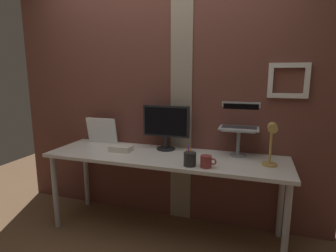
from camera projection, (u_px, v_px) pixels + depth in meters
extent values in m
plane|color=brown|center=(149.00, 231.00, 2.61)|extent=(6.00, 6.00, 0.00)
cube|color=brown|center=(163.00, 95.00, 2.76)|extent=(3.28, 0.12, 2.53)
cube|color=gray|center=(181.00, 96.00, 2.63)|extent=(0.21, 0.01, 2.53)
cube|color=white|center=(290.00, 65.00, 2.28)|extent=(0.33, 0.03, 0.04)
cube|color=white|center=(287.00, 96.00, 2.33)|extent=(0.33, 0.03, 0.04)
cube|color=white|center=(270.00, 80.00, 2.35)|extent=(0.04, 0.03, 0.21)
cube|color=white|center=(307.00, 81.00, 2.26)|extent=(0.04, 0.03, 0.21)
cube|color=silver|center=(165.00, 157.00, 2.47)|extent=(2.16, 0.62, 0.03)
cylinder|color=#B2B2B7|center=(55.00, 192.00, 2.62)|extent=(0.05, 0.05, 0.72)
cylinder|color=#B2B2B7|center=(286.00, 229.00, 2.00)|extent=(0.05, 0.05, 0.72)
cylinder|color=#B2B2B7|center=(86.00, 174.00, 3.08)|extent=(0.05, 0.05, 0.72)
cylinder|color=#B2B2B7|center=(281.00, 199.00, 2.46)|extent=(0.05, 0.05, 0.72)
cylinder|color=black|center=(166.00, 149.00, 2.66)|extent=(0.18, 0.18, 0.01)
cylinder|color=black|center=(166.00, 142.00, 2.65)|extent=(0.04, 0.04, 0.12)
cube|color=black|center=(166.00, 121.00, 2.61)|extent=(0.45, 0.04, 0.30)
cube|color=black|center=(165.00, 122.00, 2.59)|extent=(0.42, 0.00, 0.26)
cylinder|color=gray|center=(238.00, 155.00, 2.45)|extent=(0.14, 0.14, 0.01)
cylinder|color=gray|center=(238.00, 142.00, 2.43)|extent=(0.03, 0.03, 0.22)
cube|color=gray|center=(239.00, 130.00, 2.41)|extent=(0.28, 0.22, 0.01)
cube|color=#ADB2B7|center=(239.00, 128.00, 2.41)|extent=(0.34, 0.22, 0.01)
cube|color=#2D2D30|center=(239.00, 127.00, 2.42)|extent=(0.30, 0.13, 0.00)
cube|color=#ADB2B7|center=(241.00, 113.00, 2.51)|extent=(0.34, 0.06, 0.22)
cube|color=black|center=(241.00, 114.00, 2.51)|extent=(0.31, 0.05, 0.18)
cube|color=white|center=(102.00, 131.00, 2.88)|extent=(0.34, 0.06, 0.27)
cylinder|color=tan|center=(269.00, 164.00, 2.19)|extent=(0.12, 0.12, 0.02)
cylinder|color=tan|center=(271.00, 143.00, 2.16)|extent=(0.02, 0.02, 0.33)
cylinder|color=tan|center=(273.00, 128.00, 2.05)|extent=(0.07, 0.11, 0.07)
cylinder|color=#262628|center=(190.00, 159.00, 2.17)|extent=(0.10, 0.10, 0.11)
cylinder|color=purple|center=(189.00, 154.00, 2.19)|extent=(0.03, 0.02, 0.15)
cylinder|color=orange|center=(188.00, 156.00, 2.18)|extent=(0.02, 0.03, 0.13)
cylinder|color=orange|center=(190.00, 156.00, 2.17)|extent=(0.01, 0.02, 0.14)
cylinder|color=maroon|center=(206.00, 162.00, 2.14)|extent=(0.09, 0.09, 0.10)
torus|color=maroon|center=(213.00, 162.00, 2.12)|extent=(0.05, 0.01, 0.05)
cube|color=silver|center=(121.00, 148.00, 2.59)|extent=(0.21, 0.15, 0.05)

